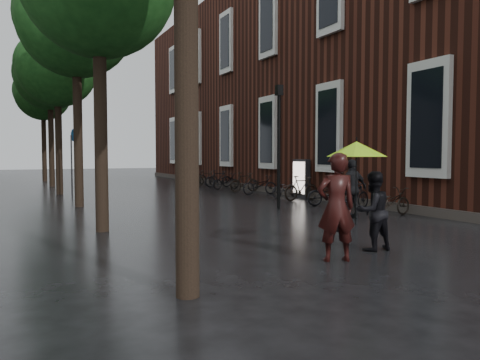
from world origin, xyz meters
TOP-DOWN VIEW (x-y plane):
  - ground at (0.00, 0.00)m, footprint 120.00×120.00m
  - brick_building at (10.47, 19.46)m, footprint 10.20×33.20m
  - street_trees at (-3.99, 15.91)m, footprint 4.33×34.03m
  - person_burgundy at (-0.89, 1.83)m, footprint 0.81×0.65m
  - person_black at (0.35, 2.26)m, footprint 0.78×0.61m
  - lime_umbrella at (-0.19, 2.14)m, footprint 1.14×1.14m
  - pedestrian_walking at (3.05, 6.15)m, footprint 1.06×0.48m
  - parked_bicycles at (4.55, 14.52)m, footprint 2.07×18.20m
  - ad_lightbox at (5.32, 12.34)m, footprint 0.26×1.13m
  - lamp_post at (2.32, 9.23)m, footprint 0.22×0.22m
  - cycle_sign at (-3.61, 17.43)m, footprint 0.16×0.56m

SIDE VIEW (x-z plane):
  - ground at x=0.00m, z-range 0.00..0.00m
  - parked_bicycles at x=4.55m, z-range -0.05..0.98m
  - person_black at x=0.35m, z-range 0.00..1.58m
  - ad_lightbox at x=5.32m, z-range 0.01..1.71m
  - pedestrian_walking at x=3.05m, z-range 0.00..1.77m
  - person_burgundy at x=-0.89m, z-range 0.00..1.95m
  - lime_umbrella at x=-0.19m, z-range 1.18..2.86m
  - cycle_sign at x=-3.61m, z-range 0.49..3.56m
  - lamp_post at x=2.32m, z-range 0.46..4.78m
  - brick_building at x=10.47m, z-range -0.01..11.99m
  - street_trees at x=-3.99m, z-range 1.88..10.79m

